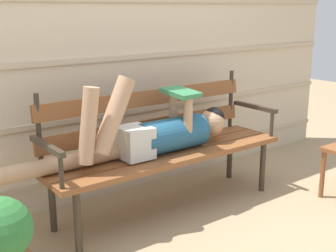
% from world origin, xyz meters
% --- Properties ---
extents(ground_plane, '(12.00, 12.00, 0.00)m').
position_xyz_m(ground_plane, '(0.00, 0.00, 0.00)').
color(ground_plane, tan).
extents(house_siding, '(4.56, 0.08, 2.48)m').
position_xyz_m(house_siding, '(0.00, 0.68, 1.24)').
color(house_siding, beige).
rests_on(house_siding, ground).
extents(park_bench, '(1.78, 0.48, 0.90)m').
position_xyz_m(park_bench, '(0.00, 0.22, 0.48)').
color(park_bench, brown).
rests_on(park_bench, ground).
extents(reclining_person, '(1.74, 0.26, 0.57)m').
position_xyz_m(reclining_person, '(-0.13, 0.15, 0.58)').
color(reclining_person, '#23567A').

